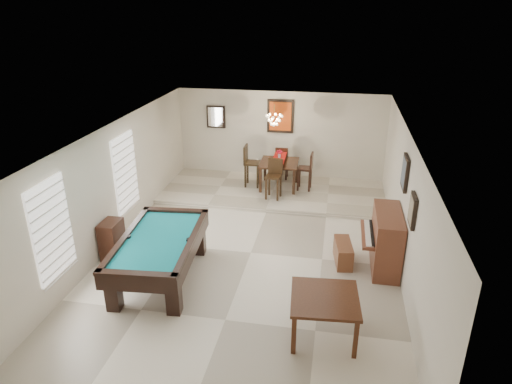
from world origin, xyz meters
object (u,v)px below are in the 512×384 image
(dining_chair_north, at_px, (282,162))
(pool_table, at_px, (160,259))
(square_table, at_px, (324,316))
(dining_chair_south, at_px, (274,179))
(dining_table, at_px, (279,173))
(dining_chair_west, at_px, (253,166))
(flower_vase, at_px, (279,154))
(apothecary_chest, at_px, (112,240))
(dining_chair_east, at_px, (305,171))
(upright_piano, at_px, (379,240))
(piano_bench, at_px, (343,253))
(chandelier, at_px, (274,116))

(dining_chair_north, bearing_deg, pool_table, 73.29)
(square_table, bearing_deg, dining_chair_south, 107.03)
(dining_table, relative_size, dining_chair_west, 0.89)
(flower_vase, bearing_deg, dining_table, 180.00)
(dining_table, bearing_deg, apothecary_chest, -124.83)
(dining_chair_west, relative_size, dining_chair_east, 1.11)
(upright_piano, distance_m, dining_chair_east, 3.91)
(apothecary_chest, bearing_deg, dining_chair_east, 48.92)
(dining_chair_north, bearing_deg, square_table, 102.80)
(flower_vase, bearing_deg, upright_piano, -54.89)
(dining_table, relative_size, dining_chair_east, 0.99)
(apothecary_chest, xyz_separation_m, dining_chair_north, (2.89, 4.89, 0.20))
(pool_table, bearing_deg, dining_chair_west, 74.72)
(upright_piano, distance_m, piano_bench, 0.77)
(upright_piano, xyz_separation_m, dining_chair_south, (-2.51, 2.73, 0.06))
(dining_table, distance_m, dining_chair_west, 0.76)
(piano_bench, relative_size, dining_chair_south, 0.76)
(flower_vase, xyz_separation_m, dining_chair_north, (-0.01, 0.72, -0.49))
(piano_bench, bearing_deg, apothecary_chest, -172.26)
(dining_chair_north, height_order, dining_chair_west, dining_chair_west)
(dining_chair_west, bearing_deg, upright_piano, -138.11)
(apothecary_chest, relative_size, chandelier, 1.34)
(square_table, height_order, dining_chair_west, dining_chair_west)
(dining_chair_south, bearing_deg, chandelier, 105.77)
(pool_table, distance_m, upright_piano, 4.28)
(piano_bench, distance_m, dining_chair_east, 3.69)
(upright_piano, height_order, dining_chair_east, same)
(upright_piano, distance_m, dining_chair_north, 4.91)
(piano_bench, relative_size, dining_table, 0.76)
(apothecary_chest, bearing_deg, dining_chair_north, 59.42)
(pool_table, bearing_deg, chandelier, 66.58)
(piano_bench, bearing_deg, dining_chair_west, 125.91)
(dining_table, xyz_separation_m, chandelier, (-0.12, -0.29, 1.65))
(pool_table, xyz_separation_m, flower_vase, (1.63, 4.74, 0.67))
(upright_piano, xyz_separation_m, apothecary_chest, (-5.37, -0.65, -0.18))
(pool_table, xyz_separation_m, chandelier, (1.51, 4.45, 1.78))
(piano_bench, height_order, dining_chair_west, dining_chair_west)
(square_table, bearing_deg, flower_vase, 104.48)
(flower_vase, height_order, dining_chair_north, flower_vase)
(dining_chair_west, bearing_deg, dining_chair_south, -138.01)
(upright_piano, distance_m, dining_table, 4.30)
(chandelier, bearing_deg, dining_chair_west, 156.50)
(upright_piano, bearing_deg, piano_bench, -179.03)
(pool_table, relative_size, upright_piano, 1.82)
(square_table, xyz_separation_m, dining_chair_east, (-0.79, 5.79, 0.28))
(square_table, distance_m, apothecary_chest, 4.70)
(pool_table, bearing_deg, square_table, -23.66)
(pool_table, xyz_separation_m, apothecary_chest, (-1.27, 0.57, -0.02))
(chandelier, bearing_deg, dining_chair_east, 17.81)
(dining_chair_west, xyz_separation_m, chandelier, (0.62, -0.27, 1.50))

